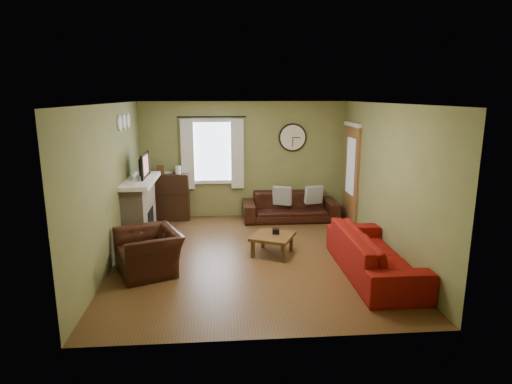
{
  "coord_description": "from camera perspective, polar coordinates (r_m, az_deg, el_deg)",
  "views": [
    {
      "loc": [
        -0.49,
        -6.98,
        2.73
      ],
      "look_at": [
        0.1,
        0.4,
        1.05
      ],
      "focal_mm": 30.0,
      "sensor_mm": 36.0,
      "label": 1
    }
  ],
  "objects": [
    {
      "name": "firebox",
      "position": [
        8.6,
        -13.92,
        -4.01
      ],
      "size": [
        0.04,
        0.6,
        0.55
      ],
      "primitive_type": "cube",
      "color": "black",
      "rests_on": "fireplace"
    },
    {
      "name": "window_pane",
      "position": [
        9.64,
        -5.82,
        5.4
      ],
      "size": [
        1.0,
        0.02,
        1.3
      ],
      "primitive_type": null,
      "color": "silver",
      "rests_on": "wall_back"
    },
    {
      "name": "curtain_left",
      "position": [
        9.57,
        -9.13,
        4.95
      ],
      "size": [
        0.28,
        0.04,
        1.55
      ],
      "primitive_type": "cube",
      "color": "silver",
      "rests_on": "wall_back"
    },
    {
      "name": "book",
      "position": [
        9.71,
        -12.15,
        2.01
      ],
      "size": [
        0.23,
        0.28,
        0.02
      ],
      "primitive_type": "imported",
      "rotation": [
        0.0,
        0.0,
        0.23
      ],
      "color": "#563819",
      "rests_on": "bookshelf"
    },
    {
      "name": "sofa_red",
      "position": [
        6.92,
        15.44,
        -7.9
      ],
      "size": [
        0.91,
        2.33,
        0.68
      ],
      "primitive_type": "imported",
      "rotation": [
        0.0,
        0.0,
        1.57
      ],
      "color": "maroon",
      "rests_on": "floor"
    },
    {
      "name": "wall_left",
      "position": [
        7.35,
        -18.74,
        0.88
      ],
      "size": [
        0.0,
        5.2,
        2.6
      ],
      "primitive_type": "cube",
      "color": "olive",
      "rests_on": "ground"
    },
    {
      "name": "wine_glass_a",
      "position": [
        7.83,
        -15.99,
        1.6
      ],
      "size": [
        0.07,
        0.07,
        0.2
      ],
      "primitive_type": null,
      "color": "white",
      "rests_on": "mantel"
    },
    {
      "name": "door",
      "position": [
        9.4,
        12.58,
        2.19
      ],
      "size": [
        0.05,
        0.9,
        2.1
      ],
      "primitive_type": "cube",
      "color": "brown",
      "rests_on": "floor"
    },
    {
      "name": "wall_clock",
      "position": [
        9.7,
        4.91,
        7.25
      ],
      "size": [
        0.64,
        0.06,
        0.64
      ],
      "primitive_type": null,
      "color": "white",
      "rests_on": "wall_back"
    },
    {
      "name": "fireplace",
      "position": [
        8.57,
        -15.26,
        -2.41
      ],
      "size": [
        0.4,
        1.4,
        1.1
      ],
      "primitive_type": "cube",
      "color": "tan",
      "rests_on": "floor"
    },
    {
      "name": "ceiling",
      "position": [
        7.0,
        -0.57,
        11.72
      ],
      "size": [
        4.6,
        5.2,
        0.0
      ],
      "primitive_type": "cube",
      "color": "white",
      "rests_on": "ground"
    },
    {
      "name": "pillow_right",
      "position": [
        9.51,
        3.51,
        -0.49
      ],
      "size": [
        0.43,
        0.27,
        0.41
      ],
      "primitive_type": "cube",
      "rotation": [
        0.0,
        0.0,
        -0.39
      ],
      "color": "#989CA0",
      "rests_on": "sofa_brown"
    },
    {
      "name": "medallion_right",
      "position": [
        8.68,
        -16.69,
        9.09
      ],
      "size": [
        0.28,
        0.28,
        0.03
      ],
      "primitive_type": "cylinder",
      "color": "white",
      "rests_on": "wall_left"
    },
    {
      "name": "coffee_table",
      "position": [
        7.53,
        2.21,
        -7.04
      ],
      "size": [
        0.89,
        0.89,
        0.36
      ],
      "primitive_type": null,
      "rotation": [
        0.0,
        0.0,
        -0.43
      ],
      "color": "#563819",
      "rests_on": "floor"
    },
    {
      "name": "wine_glass_b",
      "position": [
        8.0,
        -15.74,
        1.87
      ],
      "size": [
        0.07,
        0.07,
        0.2
      ],
      "primitive_type": null,
      "color": "white",
      "rests_on": "mantel"
    },
    {
      "name": "tv_screen",
      "position": [
        8.51,
        -14.56,
        3.46
      ],
      "size": [
        0.02,
        0.62,
        0.36
      ],
      "primitive_type": "cube",
      "color": "#994C3F",
      "rests_on": "mantel"
    },
    {
      "name": "pillow_left",
      "position": [
        9.65,
        7.73,
        -0.38
      ],
      "size": [
        0.41,
        0.2,
        0.4
      ],
      "primitive_type": "cube",
      "rotation": [
        0.0,
        0.0,
        0.22
      ],
      "color": "#989CA0",
      "rests_on": "sofa_brown"
    },
    {
      "name": "wall_back",
      "position": [
        9.7,
        -1.64,
        4.31
      ],
      "size": [
        4.6,
        0.0,
        2.6
      ],
      "primitive_type": "cube",
      "color": "olive",
      "rests_on": "ground"
    },
    {
      "name": "curtain_right",
      "position": [
        9.55,
        -2.51,
        5.08
      ],
      "size": [
        0.28,
        0.04,
        1.55
      ],
      "primitive_type": "cube",
      "color": "silver",
      "rests_on": "wall_back"
    },
    {
      "name": "mantel",
      "position": [
        8.43,
        -15.3,
        1.46
      ],
      "size": [
        0.58,
        1.6,
        0.08
      ],
      "primitive_type": "cube",
      "color": "white",
      "rests_on": "fireplace"
    },
    {
      "name": "tissue_box",
      "position": [
        7.53,
        2.67,
        -5.25
      ],
      "size": [
        0.13,
        0.13,
        0.09
      ],
      "primitive_type": "cube",
      "rotation": [
        0.0,
        0.0,
        -0.14
      ],
      "color": "black",
      "rests_on": "coffee_table"
    },
    {
      "name": "bookshelf",
      "position": [
        9.7,
        -11.5,
        -0.64
      ],
      "size": [
        0.88,
        0.37,
        1.04
      ],
      "primitive_type": null,
      "color": "black",
      "rests_on": "floor"
    },
    {
      "name": "medallion_left",
      "position": [
        7.99,
        -17.72,
        8.75
      ],
      "size": [
        0.28,
        0.28,
        0.03
      ],
      "primitive_type": "cylinder",
      "color": "white",
      "rests_on": "wall_left"
    },
    {
      "name": "sofa_brown",
      "position": [
        9.57,
        4.58,
        -1.93
      ],
      "size": [
        2.09,
        0.82,
        0.61
      ],
      "primitive_type": "imported",
      "color": "black",
      "rests_on": "floor"
    },
    {
      "name": "curtain_rod",
      "position": [
        9.47,
        -5.93,
        9.94
      ],
      "size": [
        0.03,
        0.03,
        1.5
      ],
      "primitive_type": "cylinder",
      "color": "black",
      "rests_on": "wall_back"
    },
    {
      "name": "armchair",
      "position": [
        6.97,
        -14.12,
        -7.73
      ],
      "size": [
        1.23,
        1.29,
        0.66
      ],
      "primitive_type": "imported",
      "rotation": [
        0.0,
        0.0,
        -1.16
      ],
      "color": "black",
      "rests_on": "floor"
    },
    {
      "name": "wall_front",
      "position": [
        4.63,
        1.75,
        -5.22
      ],
      "size": [
        4.6,
        0.0,
        2.6
      ],
      "primitive_type": "cube",
      "color": "olive",
      "rests_on": "ground"
    },
    {
      "name": "wall_right",
      "position": [
        7.65,
        16.91,
        1.46
      ],
      "size": [
        0.0,
        5.2,
        2.6
      ],
      "primitive_type": "cube",
      "color": "olive",
      "rests_on": "ground"
    },
    {
      "name": "tv",
      "position": [
        8.53,
        -15.07,
        3.07
      ],
      "size": [
        0.08,
        0.6,
        0.35
      ],
      "primitive_type": "imported",
      "rotation": [
        0.0,
        0.0,
        1.57
      ],
      "color": "black",
      "rests_on": "mantel"
    },
    {
      "name": "medallion_mid",
      "position": [
        8.33,
        -17.18,
        8.93
      ],
      "size": [
        0.28,
        0.28,
        0.03
      ],
      "primitive_type": "cylinder",
      "color": "white",
      "rests_on": "wall_left"
    },
    {
      "name": "floor",
      "position": [
        7.51,
        -0.52,
        -8.53
      ],
      "size": [
        4.6,
        5.2,
        0.0
      ],
      "primitive_type": "cube",
      "color": "brown",
      "rests_on": "ground"
    }
  ]
}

